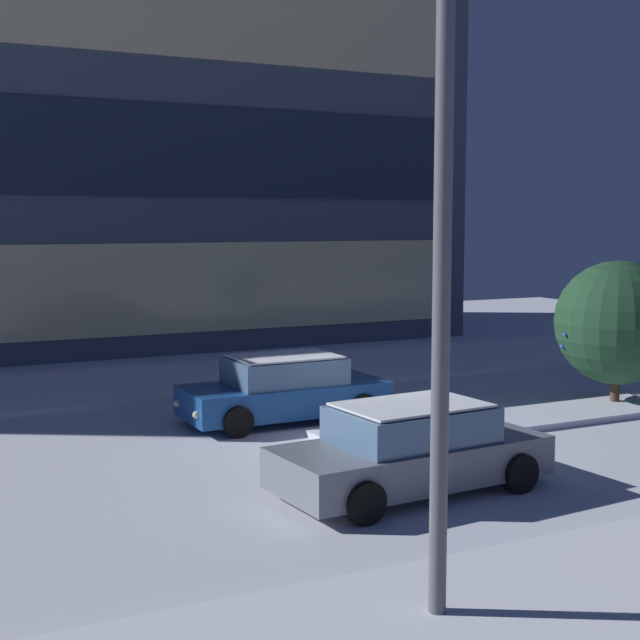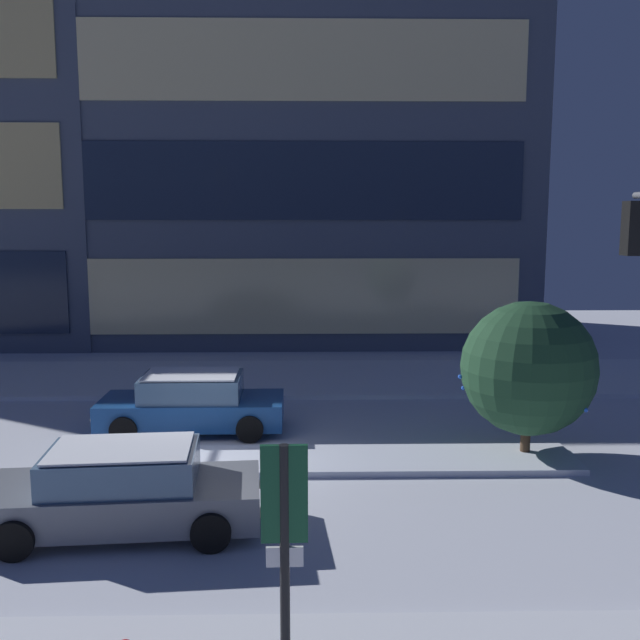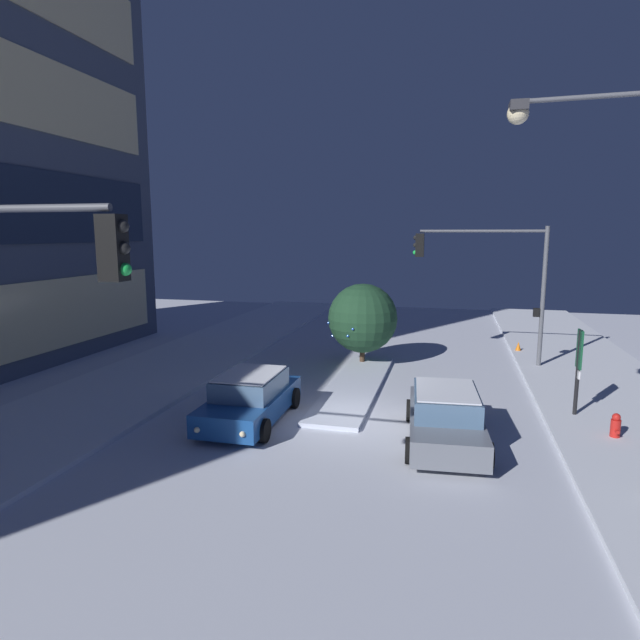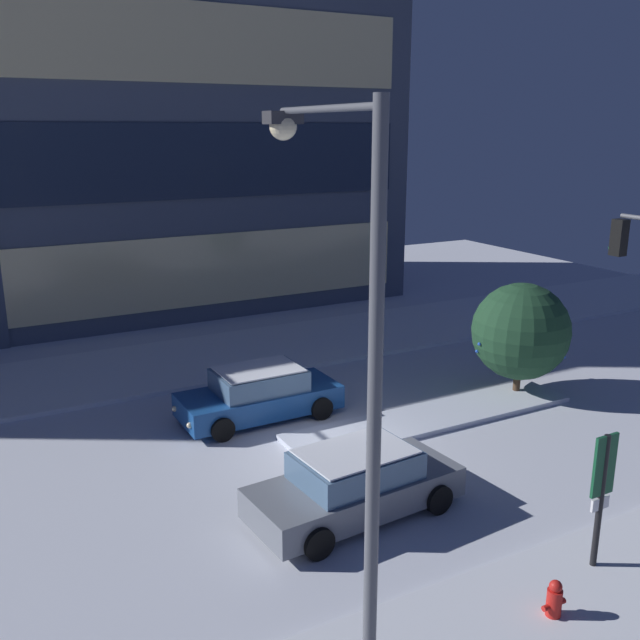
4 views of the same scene
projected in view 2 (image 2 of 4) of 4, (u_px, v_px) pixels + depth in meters
The scene contains 7 objects.
ground at pixel (205, 470), 15.29m from camera, with size 52.00×52.00×0.00m, color silver.
curb_strip_far at pixel (240, 378), 23.65m from camera, with size 52.00×5.20×0.14m, color silver.
median_strip at pixel (371, 460), 15.71m from camera, with size 9.00×1.80×0.14m, color silver.
car_near at pixel (123, 491), 12.25m from camera, with size 4.87×2.38×1.49m.
car_far at pixel (192, 404), 17.97m from camera, with size 4.67×2.15×1.49m.
parking_info_sign at pixel (285, 529), 8.33m from camera, with size 0.55×0.12×2.78m.
decorated_tree_median at pixel (528, 368), 15.83m from camera, with size 3.02×2.98×3.54m.
Camera 2 is at (2.18, -14.71, 5.37)m, focal length 40.13 mm.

